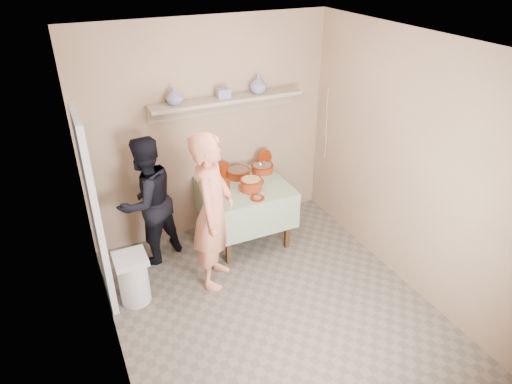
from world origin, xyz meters
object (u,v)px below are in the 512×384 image
person_cook (213,212)px  trash_bin (133,279)px  person_helper (147,201)px  serving_table (245,193)px  cazuela_rice (251,184)px

person_cook → trash_bin: person_cook is taller
person_cook → person_helper: bearing=70.6°
serving_table → cazuela_rice: 0.26m
trash_bin → person_cook: bearing=-1.4°
person_helper → trash_bin: 0.89m
person_helper → serving_table: bearing=147.9°
person_helper → serving_table: 1.14m
cazuela_rice → trash_bin: 1.64m
person_helper → serving_table: (1.13, -0.11, -0.11)m
serving_table → cazuela_rice: cazuela_rice is taller
person_cook → serving_table: person_cook is taller
cazuela_rice → trash_bin: size_ratio=0.59×
person_helper → cazuela_rice: 1.18m
person_helper → cazuela_rice: person_helper is taller
person_cook → serving_table: 0.86m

